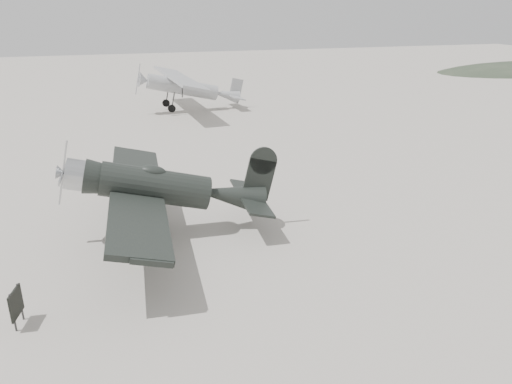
# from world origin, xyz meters

# --- Properties ---
(ground) EXTENTS (160.00, 160.00, 0.00)m
(ground) POSITION_xyz_m (0.00, 0.00, 0.00)
(ground) COLOR #9E978C
(ground) RESTS_ON ground
(lowwing_monoplane) EXTENTS (8.20, 11.43, 3.69)m
(lowwing_monoplane) POSITION_xyz_m (-3.11, 2.89, 1.95)
(lowwing_monoplane) COLOR black
(lowwing_monoplane) RESTS_ON ground
(highwing_monoplane) EXTENTS (8.95, 12.62, 3.58)m
(highwing_monoplane) POSITION_xyz_m (1.65, 26.68, 2.24)
(highwing_monoplane) COLOR #A1A3A6
(highwing_monoplane) RESTS_ON ground
(sign_board) EXTENTS (0.24, 0.82, 1.20)m
(sign_board) POSITION_xyz_m (-8.02, -2.00, 0.72)
(sign_board) COLOR #333333
(sign_board) RESTS_ON ground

